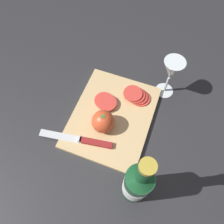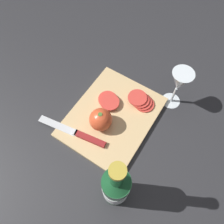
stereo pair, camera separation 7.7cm
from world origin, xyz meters
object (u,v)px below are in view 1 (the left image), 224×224
object	(u,v)px
whole_tomato	(103,122)
tomato_slice_stack_far	(105,101)
wine_glass	(172,71)
tomato_slice_stack_near	(137,96)
knife	(88,141)
wine_bottle	(137,184)

from	to	relation	value
whole_tomato	tomato_slice_stack_far	world-z (taller)	whole_tomato
wine_glass	tomato_slice_stack_near	bearing A→B (deg)	130.69
wine_glass	knife	size ratio (longest dim) A/B	0.66
tomato_slice_stack_far	whole_tomato	bearing A→B (deg)	-163.09
tomato_slice_stack_far	wine_glass	bearing A→B (deg)	-53.98
whole_tomato	tomato_slice_stack_near	xyz separation A→B (m)	(0.16, -0.08, -0.03)
knife	tomato_slice_stack_near	bearing A→B (deg)	-122.75
whole_tomato	wine_glass	bearing A→B (deg)	-35.41
wine_bottle	wine_glass	bearing A→B (deg)	-0.00
knife	tomato_slice_stack_near	distance (m)	0.25
tomato_slice_stack_near	whole_tomato	bearing A→B (deg)	154.25
wine_bottle	whole_tomato	size ratio (longest dim) A/B	4.08
wine_bottle	tomato_slice_stack_near	world-z (taller)	wine_bottle
wine_bottle	whole_tomato	distance (m)	0.25
wine_glass	whole_tomato	distance (m)	0.30
tomato_slice_stack_near	tomato_slice_stack_far	bearing A→B (deg)	121.35
whole_tomato	knife	world-z (taller)	whole_tomato
knife	tomato_slice_stack_far	xyz separation A→B (m)	(0.17, 0.00, 0.00)
whole_tomato	knife	size ratio (longest dim) A/B	0.31
whole_tomato	tomato_slice_stack_far	xyz separation A→B (m)	(0.09, 0.03, -0.03)
wine_bottle	wine_glass	distance (m)	0.41
knife	tomato_slice_stack_far	distance (m)	0.17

